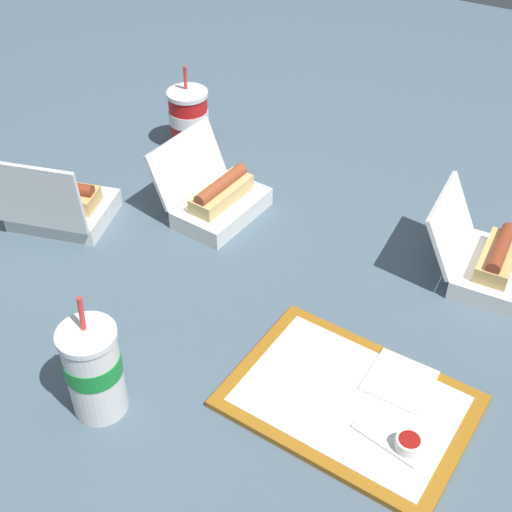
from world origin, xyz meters
name	(u,v)px	position (x,y,z in m)	size (l,w,h in m)	color
ground_plane	(235,281)	(0.00, 0.00, 0.00)	(3.20, 3.20, 0.00)	#4C6070
food_tray	(349,401)	(-0.30, 0.16, 0.01)	(0.39, 0.29, 0.01)	#A56619
ketchup_cup	(409,444)	(-0.41, 0.21, 0.03)	(0.04, 0.04, 0.02)	white
napkin_stack	(399,380)	(-0.36, 0.09, 0.02)	(0.10, 0.10, 0.00)	white
plastic_fork	(384,444)	(-0.38, 0.22, 0.02)	(0.11, 0.01, 0.01)	white
clamshell_hotdog_right	(490,263)	(-0.41, -0.24, 0.04)	(0.20, 0.18, 0.16)	white
clamshell_hotdog_back	(217,198)	(0.14, -0.17, 0.04)	(0.20, 0.21, 0.16)	white
clamshell_hotdog_corner	(59,206)	(0.41, 0.01, 0.04)	(0.23, 0.21, 0.19)	white
soda_cup_front	(94,369)	(0.04, 0.35, 0.09)	(0.09, 0.09, 0.23)	white
soda_cup_left	(189,119)	(0.33, -0.36, 0.08)	(0.09, 0.09, 0.21)	red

